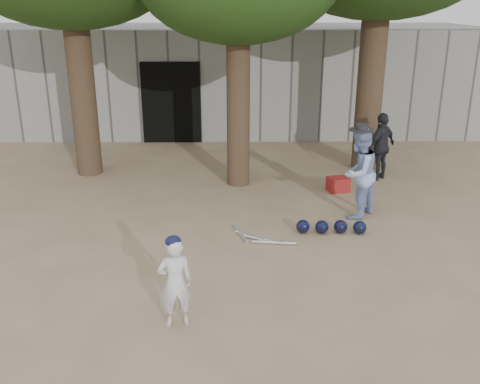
{
  "coord_description": "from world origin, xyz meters",
  "views": [
    {
      "loc": [
        0.51,
        -6.76,
        3.74
      ],
      "look_at": [
        0.6,
        1.0,
        0.95
      ],
      "focal_mm": 40.0,
      "sensor_mm": 36.0,
      "label": 1
    }
  ],
  "objects_px": {
    "boy_player": "(175,283)",
    "spectator_blue": "(358,173)",
    "red_bag": "(338,184)",
    "spectator_dark": "(381,146)"
  },
  "relations": [
    {
      "from": "boy_player",
      "to": "spectator_dark",
      "type": "distance_m",
      "value": 6.87
    },
    {
      "from": "boy_player",
      "to": "spectator_blue",
      "type": "relative_size",
      "value": 0.7
    },
    {
      "from": "spectator_dark",
      "to": "red_bag",
      "type": "relative_size",
      "value": 3.52
    },
    {
      "from": "boy_player",
      "to": "spectator_blue",
      "type": "bearing_deg",
      "value": -143.52
    },
    {
      "from": "boy_player",
      "to": "red_bag",
      "type": "bearing_deg",
      "value": -133.98
    },
    {
      "from": "spectator_dark",
      "to": "red_bag",
      "type": "distance_m",
      "value": 1.46
    },
    {
      "from": "boy_player",
      "to": "red_bag",
      "type": "xyz_separation_m",
      "value": [
        2.86,
        4.82,
        -0.42
      ]
    },
    {
      "from": "boy_player",
      "to": "spectator_blue",
      "type": "distance_m",
      "value": 4.54
    },
    {
      "from": "spectator_blue",
      "to": "red_bag",
      "type": "xyz_separation_m",
      "value": [
        -0.07,
        1.35,
        -0.67
      ]
    },
    {
      "from": "spectator_blue",
      "to": "red_bag",
      "type": "height_order",
      "value": "spectator_blue"
    }
  ]
}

